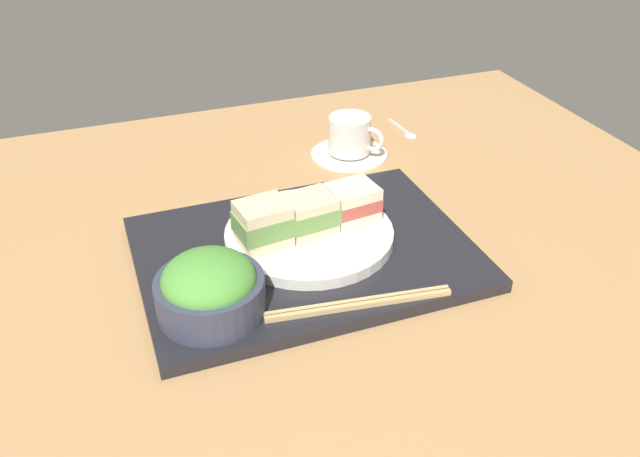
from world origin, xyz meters
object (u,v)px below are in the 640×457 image
object	(u,v)px
sandwich_far	(352,202)
salad_bowl	(210,288)
chopsticks_pair	(359,304)
coffee_cup	(350,139)
sandwich_plate	(309,235)
sandwich_middle	(309,214)
teaspoon	(407,131)
sandwich_near	(263,224)

from	to	relation	value
sandwich_far	salad_bowl	xyz separation A→B (cm)	(-22.32, -11.20, -0.62)
chopsticks_pair	coffee_cup	xyz separation A→B (cm)	(15.56, 40.35, 0.92)
sandwich_plate	chopsticks_pair	xyz separation A→B (cm)	(0.74, -15.44, -0.43)
salad_bowl	sandwich_middle	bearing A→B (deg)	33.26
sandwich_plate	sandwich_middle	distance (cm)	3.30
sandwich_middle	sandwich_far	size ratio (longest dim) A/B	1.05
chopsticks_pair	salad_bowl	bearing A→B (deg)	162.80
sandwich_middle	salad_bowl	size ratio (longest dim) A/B	0.59
teaspoon	chopsticks_pair	bearing A→B (deg)	-122.71
chopsticks_pair	sandwich_middle	bearing A→B (deg)	92.75
coffee_cup	teaspoon	size ratio (longest dim) A/B	1.39
chopsticks_pair	teaspoon	xyz separation A→B (cm)	(29.00, 45.15, -1.78)
sandwich_near	salad_bowl	distance (cm)	13.24
sandwich_plate	sandwich_middle	bearing A→B (deg)	-90.00
coffee_cup	sandwich_near	bearing A→B (deg)	-131.57
sandwich_plate	coffee_cup	size ratio (longest dim) A/B	1.73
sandwich_near	chopsticks_pair	world-z (taller)	sandwich_near
salad_bowl	sandwich_far	bearing A→B (deg)	26.64
sandwich_middle	coffee_cup	size ratio (longest dim) A/B	0.57
sandwich_middle	salad_bowl	bearing A→B (deg)	-146.74
sandwich_middle	teaspoon	bearing A→B (deg)	44.97
sandwich_far	salad_bowl	distance (cm)	24.98
sandwich_near	sandwich_middle	xyz separation A→B (cm)	(6.56, 0.86, -0.38)
sandwich_plate	sandwich_near	world-z (taller)	sandwich_near
sandwich_plate	sandwich_far	bearing A→B (deg)	7.48
coffee_cup	sandwich_middle	bearing A→B (deg)	-123.19
sandwich_near	teaspoon	world-z (taller)	sandwich_near
sandwich_plate	chopsticks_pair	bearing A→B (deg)	-87.25
sandwich_near	teaspoon	bearing A→B (deg)	40.10
sandwich_plate	coffee_cup	xyz separation A→B (cm)	(16.30, 24.91, 0.49)
sandwich_near	sandwich_plate	bearing A→B (deg)	7.48
sandwich_plate	teaspoon	world-z (taller)	sandwich_plate
chopsticks_pair	teaspoon	size ratio (longest dim) A/B	2.40
teaspoon	salad_bowl	bearing A→B (deg)	-138.65
sandwich_plate	salad_bowl	world-z (taller)	salad_bowl
sandwich_middle	teaspoon	distance (cm)	42.40
sandwich_near	sandwich_far	bearing A→B (deg)	7.48
chopsticks_pair	coffee_cup	distance (cm)	43.26
sandwich_middle	sandwich_far	distance (cm)	6.62
sandwich_plate	chopsticks_pair	size ratio (longest dim) A/B	1.00
sandwich_near	salad_bowl	bearing A→B (deg)	-134.14
sandwich_far	coffee_cup	world-z (taller)	sandwich_far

